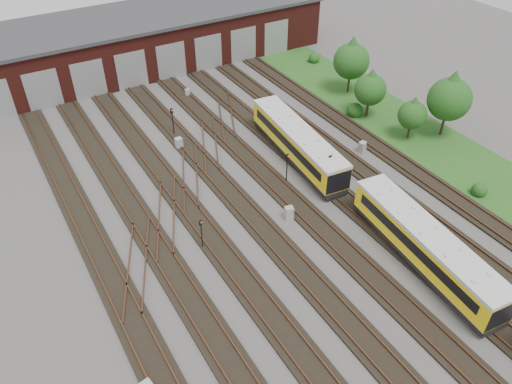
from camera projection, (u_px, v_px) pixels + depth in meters
ground at (319, 257)px, 37.22m from camera, size 120.00×120.00×0.00m
track_network at (313, 252)px, 37.49m from camera, size 30.40×70.00×0.33m
maintenance_shed at (129, 42)px, 62.27m from camera, size 51.00×12.50×6.35m
grass_verge at (409, 130)px, 51.68m from camera, size 8.00×55.00×0.05m
metro_train at (425, 246)px, 35.59m from camera, size 3.88×46.18×2.89m
signal_mast_0 at (201, 231)px, 36.88m from camera, size 0.24×0.23×2.78m
signal_mast_1 at (172, 118)px, 49.76m from camera, size 0.28×0.26×3.01m
signal_mast_2 at (329, 168)px, 42.65m from camera, size 0.30×0.28×3.35m
signal_mast_3 at (287, 164)px, 43.45m from camera, size 0.29×0.28×2.95m
relay_cabinet_1 at (179, 143)px, 48.64m from camera, size 0.71×0.60×1.13m
relay_cabinet_2 at (289, 213)px, 40.38m from camera, size 0.78×0.69×1.12m
relay_cabinet_3 at (187, 93)px, 57.45m from camera, size 0.58×0.51×0.86m
relay_cabinet_4 at (362, 147)px, 48.13m from camera, size 0.81×0.75×1.10m
tree_0 at (352, 57)px, 55.83m from camera, size 4.07×4.07×6.74m
tree_1 at (371, 86)px, 51.82m from camera, size 3.33×3.33×5.52m
tree_2 at (451, 94)px, 48.22m from camera, size 4.25×4.25×7.04m
tree_3 at (413, 112)px, 48.60m from camera, size 2.82×2.82×4.67m
bush_0 at (480, 188)px, 42.78m from camera, size 1.34×1.34×1.34m
bush_1 at (355, 108)px, 53.64m from camera, size 1.70×1.70×1.70m
bush_2 at (314, 57)px, 64.87m from camera, size 1.46×1.46×1.46m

